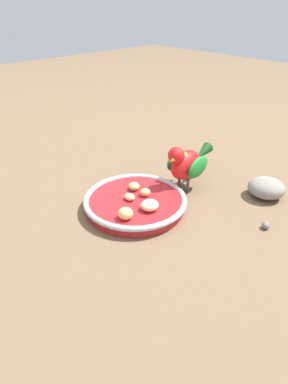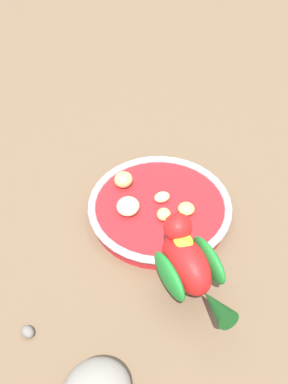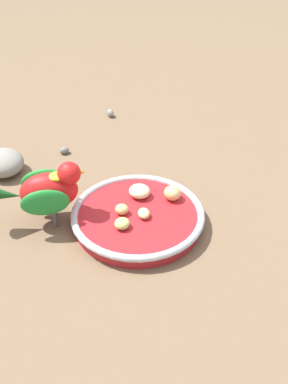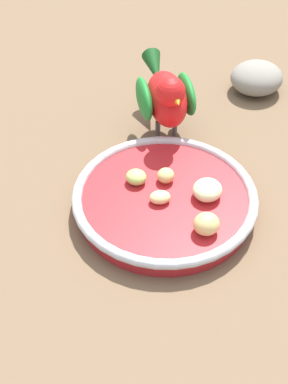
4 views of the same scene
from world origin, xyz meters
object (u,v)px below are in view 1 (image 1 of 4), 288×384
object	(u,v)px
apple_piece_2	(144,193)
pebble_0	(266,225)
apple_piece_0	(126,213)
rock_large	(266,188)
feeding_bowl	(135,202)
apple_piece_1	(150,205)
parrot	(187,163)
apple_piece_4	(133,187)
apple_piece_3	(130,197)

from	to	relation	value
apple_piece_2	pebble_0	size ratio (longest dim) A/B	1.17
apple_piece_0	rock_large	world-z (taller)	apple_piece_0
pebble_0	feeding_bowl	bearing A→B (deg)	31.26
feeding_bowl	rock_large	size ratio (longest dim) A/B	2.70
apple_piece_1	pebble_0	world-z (taller)	apple_piece_1
apple_piece_0	parrot	world-z (taller)	parrot
apple_piece_0	apple_piece_1	bearing A→B (deg)	-100.12
feeding_bowl	pebble_0	distance (m)	0.29
apple_piece_2	parrot	xyz separation A→B (m)	(-0.01, -0.13, 0.04)
feeding_bowl	apple_piece_4	size ratio (longest dim) A/B	8.76
apple_piece_4	rock_large	world-z (taller)	rock_large
apple_piece_2	apple_piece_4	size ratio (longest dim) A/B	0.88
feeding_bowl	apple_piece_4	bearing A→B (deg)	-35.23
apple_piece_3	feeding_bowl	bearing A→B (deg)	-124.63
apple_piece_1	apple_piece_3	bearing A→B (deg)	4.87
apple_piece_1	rock_large	bearing A→B (deg)	-114.80
apple_piece_4	rock_large	bearing A→B (deg)	-131.40
apple_piece_3	pebble_0	size ratio (longest dim) A/B	1.31
apple_piece_0	rock_large	distance (m)	0.36
feeding_bowl	apple_piece_2	distance (m)	0.03
feeding_bowl	apple_piece_0	xyz separation A→B (m)	(-0.04, 0.07, 0.02)
apple_piece_2	apple_piece_3	world-z (taller)	apple_piece_2
apple_piece_0	parrot	bearing A→B (deg)	-83.27
apple_piece_2	apple_piece_3	distance (m)	0.04
apple_piece_3	pebble_0	world-z (taller)	apple_piece_3
apple_piece_3	parrot	size ratio (longest dim) A/B	0.15
apple_piece_2	parrot	size ratio (longest dim) A/B	0.13
rock_large	pebble_0	size ratio (longest dim) A/B	4.31
feeding_bowl	apple_piece_1	xyz separation A→B (m)	(-0.05, 0.01, 0.02)
apple_piece_4	rock_large	xyz separation A→B (m)	(-0.21, -0.24, -0.01)
feeding_bowl	apple_piece_4	world-z (taller)	apple_piece_4
parrot	rock_large	world-z (taller)	parrot
rock_large	apple_piece_0	bearing A→B (deg)	67.64
apple_piece_2	pebble_0	xyz separation A→B (m)	(-0.24, -0.13, -0.03)
apple_piece_3	parrot	distance (m)	0.17
apple_piece_3	rock_large	world-z (taller)	rock_large
pebble_0	parrot	bearing A→B (deg)	-1.56
apple_piece_0	apple_piece_2	size ratio (longest dim) A/B	1.34
parrot	pebble_0	size ratio (longest dim) A/B	8.71
feeding_bowl	apple_piece_1	size ratio (longest dim) A/B	5.99
apple_piece_1	rock_large	size ratio (longest dim) A/B	0.45
parrot	rock_large	size ratio (longest dim) A/B	2.02
apple_piece_0	apple_piece_3	bearing A→B (deg)	-47.63
apple_piece_1	apple_piece_4	size ratio (longest dim) A/B	1.46
feeding_bowl	apple_piece_3	world-z (taller)	apple_piece_3
apple_piece_0	apple_piece_2	bearing A→B (deg)	-66.83
feeding_bowl	apple_piece_2	world-z (taller)	apple_piece_2
apple_piece_4	apple_piece_1	bearing A→B (deg)	161.15
apple_piece_0	apple_piece_1	world-z (taller)	apple_piece_0
apple_piece_3	parrot	xyz separation A→B (m)	(-0.02, -0.17, 0.04)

